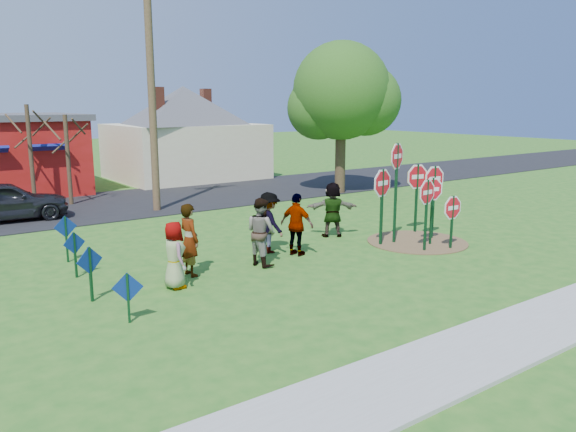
# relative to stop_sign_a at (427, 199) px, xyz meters

# --- Properties ---
(ground) EXTENTS (120.00, 120.00, 0.00)m
(ground) POSITION_rel_stop_sign_a_xyz_m (-3.83, 1.88, -1.61)
(ground) COLOR #25611B
(ground) RESTS_ON ground
(sidewalk) EXTENTS (22.00, 1.80, 0.08)m
(sidewalk) POSITION_rel_stop_sign_a_xyz_m (-3.83, -5.32, -1.57)
(sidewalk) COLOR #9E9E99
(sidewalk) RESTS_ON ground
(road) EXTENTS (120.00, 7.50, 0.04)m
(road) POSITION_rel_stop_sign_a_xyz_m (-3.83, 13.38, -1.59)
(road) COLOR black
(road) RESTS_ON ground
(dirt_patch) EXTENTS (3.20, 3.20, 0.03)m
(dirt_patch) POSITION_rel_stop_sign_a_xyz_m (0.67, 0.88, -1.59)
(dirt_patch) COLOR brown
(dirt_patch) RESTS_ON ground
(cream_house) EXTENTS (9.40, 9.40, 6.50)m
(cream_house) POSITION_rel_stop_sign_a_xyz_m (1.67, 19.88, 1.32)
(cream_house) COLOR beige
(cream_house) RESTS_ON ground
(stop_sign_a) EXTENTS (1.03, 0.15, 2.33)m
(stop_sign_a) POSITION_rel_stop_sign_a_xyz_m (0.00, 0.00, 0.00)
(stop_sign_a) COLOR #103C1F
(stop_sign_a) RESTS_ON ground
(stop_sign_b) EXTENTS (1.09, 0.37, 3.36)m
(stop_sign_b) POSITION_rel_stop_sign_a_xyz_m (-0.01, 1.25, 0.85)
(stop_sign_b) COLOR #103C1F
(stop_sign_b) RESTS_ON ground
(stop_sign_c) EXTENTS (0.97, 0.26, 2.28)m
(stop_sign_c) POSITION_rel_stop_sign_a_xyz_m (0.74, 0.41, -0.03)
(stop_sign_c) COLOR #103C1F
(stop_sign_c) RESTS_ON ground
(stop_sign_d) EXTENTS (1.16, 0.18, 2.54)m
(stop_sign_d) POSITION_rel_stop_sign_a_xyz_m (1.69, 1.88, 0.18)
(stop_sign_d) COLOR #103C1F
(stop_sign_d) RESTS_ON ground
(stop_sign_e) EXTENTS (1.00, 0.07, 1.79)m
(stop_sign_e) POSITION_rel_stop_sign_a_xyz_m (0.86, -0.30, -0.43)
(stop_sign_e) COLOR #103C1F
(stop_sign_e) RESTS_ON ground
(stop_sign_f) EXTENTS (1.14, 0.09, 2.58)m
(stop_sign_f) POSITION_rel_stop_sign_a_xyz_m (1.44, 0.93, 0.22)
(stop_sign_f) COLOR #103C1F
(stop_sign_f) RESTS_ON ground
(stop_sign_g) EXTENTS (1.18, 0.24, 2.58)m
(stop_sign_g) POSITION_rel_stop_sign_a_xyz_m (-0.56, 1.31, 0.16)
(stop_sign_g) COLOR #103C1F
(stop_sign_g) RESTS_ON ground
(blue_diamond_a) EXTENTS (0.59, 0.25, 1.07)m
(blue_diamond_a) POSITION_rel_stop_sign_a_xyz_m (-9.32, -0.26, -0.96)
(blue_diamond_a) COLOR #103C1F
(blue_diamond_a) RESTS_ON ground
(blue_diamond_b) EXTENTS (0.63, 0.20, 1.29)m
(blue_diamond_b) POSITION_rel_stop_sign_a_xyz_m (-9.55, 1.45, -0.81)
(blue_diamond_b) COLOR #103C1F
(blue_diamond_b) RESTS_ON ground
(blue_diamond_c) EXTENTS (0.59, 0.14, 1.21)m
(blue_diamond_c) POSITION_rel_stop_sign_a_xyz_m (-9.33, 3.49, -0.86)
(blue_diamond_c) COLOR #103C1F
(blue_diamond_c) RESTS_ON ground
(blue_diamond_d) EXTENTS (0.63, 0.06, 1.34)m
(blue_diamond_d) POSITION_rel_stop_sign_a_xyz_m (-9.11, 5.11, -0.78)
(blue_diamond_d) COLOR #103C1F
(blue_diamond_d) RESTS_ON ground
(person_a) EXTENTS (0.55, 0.82, 1.64)m
(person_a) POSITION_rel_stop_sign_a_xyz_m (-7.61, 1.23, -0.79)
(person_a) COLOR #3E598D
(person_a) RESTS_ON ground
(person_b) EXTENTS (0.50, 0.72, 1.90)m
(person_b) POSITION_rel_stop_sign_a_xyz_m (-6.86, 1.94, -0.66)
(person_b) COLOR #1C675A
(person_b) RESTS_ON ground
(person_c) EXTENTS (0.84, 1.01, 1.89)m
(person_c) POSITION_rel_stop_sign_a_xyz_m (-4.83, 1.66, -0.66)
(person_c) COLOR #9B4A44
(person_c) RESTS_ON ground
(person_d) EXTENTS (0.71, 1.20, 1.82)m
(person_d) POSITION_rel_stop_sign_a_xyz_m (-3.90, 2.66, -0.70)
(person_d) COLOR #38393D
(person_d) RESTS_ON ground
(person_e) EXTENTS (0.83, 1.17, 1.85)m
(person_e) POSITION_rel_stop_sign_a_xyz_m (-3.44, 1.88, -0.68)
(person_e) COLOR #402951
(person_e) RESTS_ON ground
(person_f) EXTENTS (1.75, 1.36, 1.85)m
(person_f) POSITION_rel_stop_sign_a_xyz_m (-1.03, 3.11, -0.68)
(person_f) COLOR #225536
(person_f) RESTS_ON ground
(suv) EXTENTS (4.55, 2.08, 1.51)m
(suv) POSITION_rel_stop_sign_a_xyz_m (-9.49, 12.15, -0.81)
(suv) COLOR #2C2B30
(suv) RESTS_ON road
(utility_pole) EXTENTS (2.43, 0.34, 9.92)m
(utility_pole) POSITION_rel_stop_sign_a_xyz_m (-3.98, 10.92, 3.61)
(utility_pole) COLOR #4C3823
(utility_pole) RESTS_ON ground
(leafy_tree) EXTENTS (5.19, 4.73, 7.38)m
(leafy_tree) POSITION_rel_stop_sign_a_xyz_m (5.47, 10.05, 3.14)
(leafy_tree) COLOR #382819
(leafy_tree) RESTS_ON ground
(bare_tree_east) EXTENTS (1.80, 1.80, 4.37)m
(bare_tree_east) POSITION_rel_stop_sign_a_xyz_m (-7.81, 15.31, 1.22)
(bare_tree_east) COLOR #382819
(bare_tree_east) RESTS_ON ground
(bare_tree_extra) EXTENTS (1.80, 1.80, 3.94)m
(bare_tree_extra) POSITION_rel_stop_sign_a_xyz_m (-6.50, 14.43, 0.94)
(bare_tree_extra) COLOR #382819
(bare_tree_extra) RESTS_ON ground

